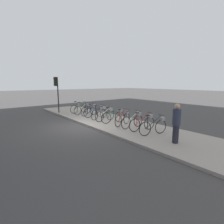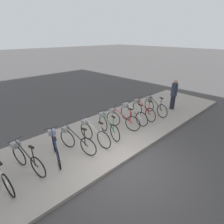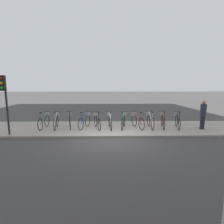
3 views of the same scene
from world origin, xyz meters
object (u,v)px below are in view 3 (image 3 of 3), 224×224
Objects in this scene: parked_bicycle_9 at (163,120)px; parked_bicycle_7 at (137,120)px; traffic_light at (4,93)px; parked_bicycle_1 at (56,121)px; pedestrian at (203,114)px; parked_bicycle_10 at (177,121)px; parked_bicycle_2 at (70,120)px; parked_bicycle_4 at (97,121)px; parked_bicycle_0 at (44,121)px; parked_bicycle_8 at (150,120)px; parked_bicycle_6 at (123,121)px; parked_bicycle_5 at (110,121)px; parked_bicycle_3 at (85,120)px.

parked_bicycle_7 is at bearing -178.45° from parked_bicycle_9.
traffic_light reaches higher than parked_bicycle_7.
parked_bicycle_1 is 0.55× the size of traffic_light.
parked_bicycle_7 is at bearing 174.23° from pedestrian.
parked_bicycle_10 is 9.61m from traffic_light.
parked_bicycle_4 is at bearing -5.42° from parked_bicycle_2.
parked_bicycle_0 and parked_bicycle_8 have the same top height.
parked_bicycle_7 is at bearing -176.69° from parked_bicycle_8.
parked_bicycle_8 is at bearing -0.23° from parked_bicycle_2.
parked_bicycle_4 and parked_bicycle_6 have the same top height.
parked_bicycle_7 is at bearing 178.04° from parked_bicycle_10.
parked_bicycle_6 is at bearing 13.34° from traffic_light.
parked_bicycle_1 and parked_bicycle_2 have the same top height.
parked_bicycle_1 is at bearing -169.14° from parked_bicycle_2.
parked_bicycle_2 is 0.99× the size of parked_bicycle_9.
parked_bicycle_1 is 0.99× the size of parked_bicycle_8.
parked_bicycle_9 is (1.59, 0.04, 0.00)m from parked_bicycle_7.
parked_bicycle_2 is 0.98× the size of parked_bicycle_5.
parked_bicycle_3 and parked_bicycle_9 have the same top height.
pedestrian is (4.61, -0.34, 0.44)m from parked_bicycle_6.
parked_bicycle_7 is at bearing 0.96° from parked_bicycle_1.
pedestrian is at bearing -2.00° from parked_bicycle_1.
parked_bicycle_1 and parked_bicycle_8 have the same top height.
parked_bicycle_10 is at bearing 167.53° from pedestrian.
parked_bicycle_8 is (6.39, 0.02, 0.00)m from parked_bicycle_0.
parked_bicycle_6 is (0.81, 0.07, 0.00)m from parked_bicycle_5.
parked_bicycle_10 is at bearing -1.32° from parked_bicycle_2.
parked_bicycle_0 is at bearing 178.15° from parked_bicycle_5.
parked_bicycle_3 is at bearing 3.38° from parked_bicycle_1.
parked_bicycle_3 is 0.96× the size of parked_bicycle_8.
parked_bicycle_0 is 3.17m from parked_bicycle_4.
parked_bicycle_10 is at bearing -0.77° from parked_bicycle_6.
parked_bicycle_8 is (3.23, 0.14, 0.00)m from parked_bicycle_4.
parked_bicycle_5 is 0.99× the size of pedestrian.
parked_bicycle_0 is 1.04× the size of parked_bicycle_7.
traffic_light reaches higher than parked_bicycle_1.
parked_bicycle_5 is at bearing -176.47° from parked_bicycle_8.
traffic_light is at bearing -168.80° from parked_bicycle_8.
traffic_light reaches higher than parked_bicycle_5.
parked_bicycle_6 is 6.50m from traffic_light.
parked_bicycle_1 is 1.03× the size of parked_bicycle_4.
parked_bicycle_1 is 1.02× the size of parked_bicycle_2.
parked_bicycle_5 is at bearing -175.41° from parked_bicycle_6.
parked_bicycle_0 is 2.44m from parked_bicycle_3.
parked_bicycle_6 and parked_bicycle_7 have the same top height.
parked_bicycle_8 is 0.78m from parked_bicycle_9.
parked_bicycle_4 is 0.98× the size of parked_bicycle_6.
pedestrian is (1.36, -0.30, 0.44)m from parked_bicycle_10.
parked_bicycle_0 is 1.01× the size of parked_bicycle_1.
parked_bicycle_10 is (1.62, -0.13, 0.00)m from parked_bicycle_8.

